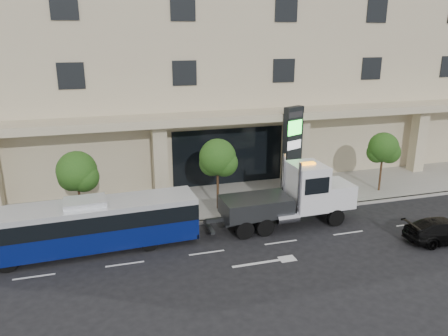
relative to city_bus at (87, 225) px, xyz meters
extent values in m
plane|color=black|center=(9.61, -0.40, -1.40)|extent=(120.00, 120.00, 0.00)
cube|color=gray|center=(9.61, 4.60, -1.33)|extent=(120.00, 6.00, 0.15)
cube|color=gray|center=(9.61, 1.60, -1.33)|extent=(120.00, 0.30, 0.15)
cube|color=#BFAE8F|center=(9.61, 15.10, 8.60)|extent=(60.00, 15.00, 20.00)
cube|color=#BFAE8F|center=(9.61, 6.40, 3.80)|extent=(60.00, 2.80, 0.50)
cube|color=black|center=(9.61, 7.57, 0.75)|extent=(8.00, 0.12, 4.00)
cube|color=#BFAE8F|center=(4.61, 6.40, 1.20)|extent=(0.90, 0.90, 4.90)
cube|color=#BFAE8F|center=(14.61, 6.40, 1.20)|extent=(0.90, 0.90, 4.90)
cube|color=#BFAE8F|center=(24.61, 6.40, 1.20)|extent=(0.90, 0.90, 4.90)
cylinder|color=#422B19|center=(-0.39, 3.20, 0.15)|extent=(0.14, 0.14, 2.80)
sphere|color=#144815|center=(-0.39, 3.20, 1.87)|extent=(2.20, 2.20, 2.20)
sphere|color=#144815|center=(-0.04, 3.00, 1.55)|extent=(1.65, 1.65, 1.65)
sphere|color=#144815|center=(-0.69, 3.40, 1.47)|extent=(1.54, 1.54, 1.54)
cylinder|color=#422B19|center=(7.61, 3.20, 0.22)|extent=(0.14, 0.14, 2.94)
sphere|color=#144815|center=(7.61, 3.20, 2.02)|extent=(2.20, 2.20, 2.20)
sphere|color=#144815|center=(7.96, 3.00, 1.69)|extent=(1.65, 1.65, 1.65)
sphere|color=#144815|center=(7.31, 3.40, 1.60)|extent=(1.54, 1.54, 1.54)
cylinder|color=#422B19|center=(19.11, 3.20, 0.11)|extent=(0.14, 0.14, 2.73)
sphere|color=#144815|center=(19.11, 3.20, 1.79)|extent=(2.00, 2.00, 2.00)
sphere|color=#144815|center=(19.46, 3.00, 1.48)|extent=(1.50, 1.50, 1.50)
sphere|color=#144815|center=(18.81, 3.40, 1.40)|extent=(1.40, 1.40, 1.40)
cylinder|color=black|center=(-3.57, -1.09, -0.95)|extent=(0.91, 0.31, 0.90)
cylinder|color=black|center=(-3.64, 0.80, -0.95)|extent=(0.91, 0.31, 0.90)
cylinder|color=black|center=(2.93, -0.83, -0.95)|extent=(0.91, 0.31, 0.90)
cylinder|color=black|center=(2.86, 1.07, -0.95)|extent=(0.91, 0.31, 0.90)
cube|color=#081357|center=(0.01, 0.00, -0.54)|extent=(10.93, 2.70, 1.08)
cube|color=black|center=(0.01, 0.00, 0.41)|extent=(10.93, 2.73, 0.81)
cube|color=silver|center=(0.01, 0.00, 0.95)|extent=(10.93, 2.70, 0.27)
cube|color=silver|center=(0.01, 0.00, 1.22)|extent=(2.04, 1.53, 0.27)
cube|color=#2D3033|center=(5.37, 0.22, -1.00)|extent=(0.23, 2.26, 0.27)
cube|color=#2D3033|center=(10.83, 0.06, -0.68)|extent=(7.65, 1.06, 0.36)
cube|color=white|center=(13.75, 0.12, 0.17)|extent=(1.84, 2.10, 1.35)
cube|color=silver|center=(14.65, 0.14, 0.17)|extent=(0.12, 1.80, 1.08)
cube|color=white|center=(11.95, 0.08, 0.80)|extent=(1.84, 2.28, 2.60)
cube|color=black|center=(12.81, 0.10, 1.20)|extent=(0.14, 1.98, 1.08)
cylinder|color=silver|center=(10.99, -0.93, 1.02)|extent=(0.17, 0.17, 3.05)
cylinder|color=silver|center=(10.95, 1.05, 1.02)|extent=(0.17, 0.17, 3.05)
cube|color=#2D3033|center=(8.90, 0.02, -0.01)|extent=(3.82, 2.24, 0.99)
cube|color=#2D3033|center=(6.75, -0.03, -0.55)|extent=(1.44, 0.28, 0.20)
cube|color=#2D3033|center=(6.21, -0.04, -0.91)|extent=(0.26, 1.62, 0.16)
cube|color=orange|center=(11.95, 0.08, 2.14)|extent=(0.81, 0.33, 0.13)
cylinder|color=black|center=(13.41, -0.83, -0.91)|extent=(0.99, 0.31, 0.99)
cylinder|color=black|center=(13.37, 1.06, -0.91)|extent=(0.99, 0.31, 0.99)
cylinder|color=black|center=(9.10, -0.92, -0.91)|extent=(0.99, 0.31, 0.99)
cylinder|color=black|center=(9.06, 0.96, -0.91)|extent=(0.99, 0.31, 0.99)
cylinder|color=black|center=(7.94, -0.95, -0.91)|extent=(0.99, 0.31, 0.99)
cylinder|color=black|center=(7.89, 0.94, -0.91)|extent=(0.99, 0.31, 0.99)
imported|color=black|center=(17.86, -4.16, -0.78)|extent=(4.40, 2.06, 1.24)
cube|color=black|center=(13.29, 4.96, 1.63)|extent=(1.51, 1.00, 5.76)
cube|color=#27EE37|center=(13.29, 4.69, 3.17)|extent=(1.17, 0.54, 0.96)
cube|color=silver|center=(13.29, 4.69, 2.01)|extent=(1.17, 0.54, 0.58)
cube|color=#262628|center=(13.29, 4.69, 4.03)|extent=(1.17, 0.54, 0.38)
camera|label=1|loc=(0.93, -20.88, 9.04)|focal=35.00mm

